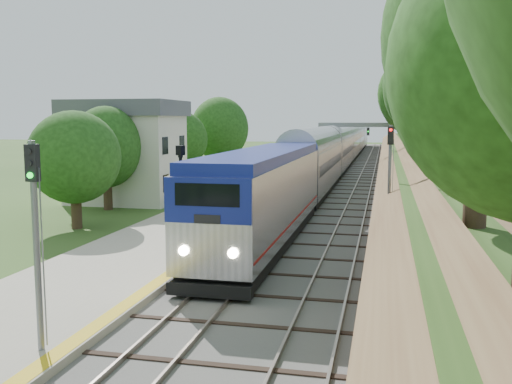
% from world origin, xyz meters
% --- Properties ---
extents(trackbed, '(9.50, 170.00, 0.28)m').
position_xyz_m(trackbed, '(2.00, 60.00, 0.07)').
color(trackbed, '#4C4944').
rests_on(trackbed, ground).
extents(platform, '(6.40, 68.00, 0.38)m').
position_xyz_m(platform, '(-5.20, 16.00, 0.19)').
color(platform, '#9F9680').
rests_on(platform, ground).
extents(yellow_stripe, '(0.55, 68.00, 0.01)m').
position_xyz_m(yellow_stripe, '(-2.35, 16.00, 0.39)').
color(yellow_stripe, gold).
rests_on(yellow_stripe, platform).
extents(embankment, '(10.64, 170.00, 11.70)m').
position_xyz_m(embankment, '(10.35, 60.00, 1.95)').
color(embankment, brown).
rests_on(embankment, ground).
extents(station_building, '(8.60, 6.60, 8.00)m').
position_xyz_m(station_building, '(-14.00, 30.00, 4.09)').
color(station_building, silver).
rests_on(station_building, ground).
extents(signal_gantry, '(8.40, 0.38, 6.20)m').
position_xyz_m(signal_gantry, '(2.47, 54.99, 4.82)').
color(signal_gantry, slate).
rests_on(signal_gantry, ground).
extents(trees_behind_platform, '(7.82, 53.32, 7.21)m').
position_xyz_m(trees_behind_platform, '(-11.17, 20.67, 4.53)').
color(trees_behind_platform, '#332316').
rests_on(trees_behind_platform, ground).
extents(train, '(3.19, 127.64, 4.69)m').
position_xyz_m(train, '(0.00, 69.68, 2.39)').
color(train, black).
rests_on(train, trackbed).
extents(lamppost_far, '(0.49, 0.49, 4.94)m').
position_xyz_m(lamppost_far, '(-3.22, 13.10, 2.59)').
color(lamppost_far, black).
rests_on(lamppost_far, platform).
extents(signal_platform, '(0.33, 0.26, 5.58)m').
position_xyz_m(signal_platform, '(-2.90, 1.38, 3.81)').
color(signal_platform, slate).
rests_on(signal_platform, platform).
extents(signal_farside, '(0.33, 0.27, 6.10)m').
position_xyz_m(signal_farside, '(6.20, 20.50, 3.85)').
color(signal_farside, slate).
rests_on(signal_farside, ground).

